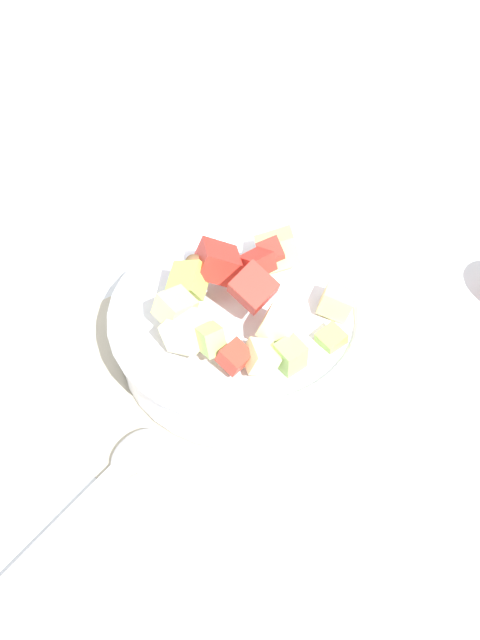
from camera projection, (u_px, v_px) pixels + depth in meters
ground_plane at (255, 346)px, 0.78m from camera, size 2.40×2.40×0.00m
placemat at (255, 344)px, 0.78m from camera, size 0.42×0.30×0.01m
salad_bowl at (240, 324)px, 0.74m from camera, size 0.26×0.26×0.13m
serving_spoon at (98, 491)px, 0.65m from camera, size 0.23×0.10×0.01m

